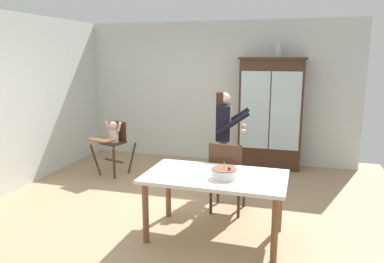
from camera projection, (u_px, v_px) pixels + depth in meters
The scene contains 10 objects.
ground_plane at pixel (174, 210), 4.97m from camera, with size 6.24×6.24×0.00m, color tan.
wall_back at pixel (217, 92), 7.17m from camera, with size 5.32×0.06×2.70m, color silver.
wall_left at pixel (5, 104), 5.41m from camera, with size 0.06×5.32×2.70m, color silver.
china_cabinet at pixel (271, 113), 6.70m from camera, with size 1.18×0.48×2.02m.
ceramic_vase at pixel (278, 50), 6.46m from camera, with size 0.13×0.13×0.27m.
high_chair_with_toddler at pixel (113, 138), 6.33m from camera, with size 0.72×0.80×0.95m.
adult_person at pixel (224, 130), 5.48m from camera, with size 0.55×0.53×1.53m.
dining_table at pixel (215, 183), 4.12m from camera, with size 1.59×0.92×0.74m.
birthday_cake at pixel (224, 173), 3.99m from camera, with size 0.28×0.28×0.19m.
dining_chair_far_side at pixel (227, 173), 4.77m from camera, with size 0.46×0.46×0.96m.
Camera 1 is at (1.52, -4.41, 2.05)m, focal length 34.35 mm.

